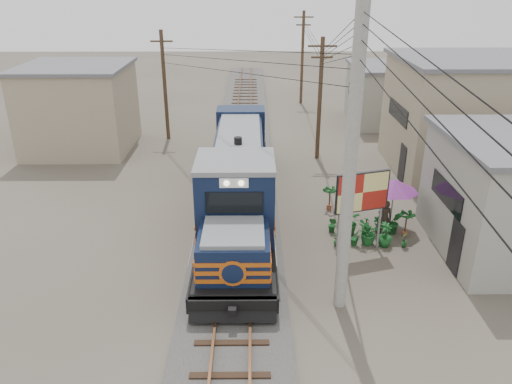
{
  "coord_description": "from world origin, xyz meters",
  "views": [
    {
      "loc": [
        0.61,
        -14.22,
        10.04
      ],
      "look_at": [
        0.76,
        3.83,
        2.2
      ],
      "focal_mm": 35.0,
      "sensor_mm": 36.0,
      "label": 1
    }
  ],
  "objects_px": {
    "locomotive": "(238,182)",
    "vendor": "(385,218)",
    "billboard": "(362,194)",
    "market_umbrella": "(394,185)"
  },
  "relations": [
    {
      "from": "market_umbrella",
      "to": "billboard",
      "type": "bearing_deg",
      "value": -131.7
    },
    {
      "from": "locomotive",
      "to": "market_umbrella",
      "type": "height_order",
      "value": "locomotive"
    },
    {
      "from": "locomotive",
      "to": "market_umbrella",
      "type": "relative_size",
      "value": 5.92
    },
    {
      "from": "billboard",
      "to": "vendor",
      "type": "xyz_separation_m",
      "value": [
        1.36,
        1.36,
        -1.68
      ]
    },
    {
      "from": "locomotive",
      "to": "market_umbrella",
      "type": "xyz_separation_m",
      "value": [
        6.58,
        -1.14,
        0.27
      ]
    },
    {
      "from": "billboard",
      "to": "vendor",
      "type": "relative_size",
      "value": 2.12
    },
    {
      "from": "locomotive",
      "to": "vendor",
      "type": "distance_m",
      "value": 6.45
    },
    {
      "from": "locomotive",
      "to": "billboard",
      "type": "distance_m",
      "value": 5.78
    },
    {
      "from": "locomotive",
      "to": "billboard",
      "type": "bearing_deg",
      "value": -33.67
    },
    {
      "from": "vendor",
      "to": "locomotive",
      "type": "bearing_deg",
      "value": -12.88
    }
  ]
}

